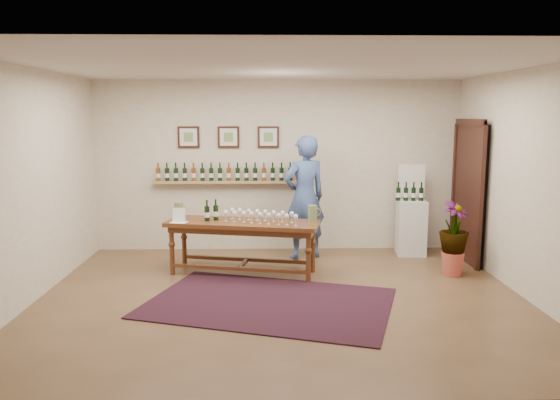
{
  "coord_description": "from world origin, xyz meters",
  "views": [
    {
      "loc": [
        -0.17,
        -6.48,
        2.24
      ],
      "look_at": [
        0.0,
        0.8,
        1.1
      ],
      "focal_mm": 35.0,
      "sensor_mm": 36.0,
      "label": 1
    }
  ],
  "objects_px": {
    "display_pedestal": "(411,227)",
    "person": "(304,198)",
    "potted_plant": "(454,239)",
    "tasting_table": "(243,229)"
  },
  "relations": [
    {
      "from": "display_pedestal",
      "to": "person",
      "type": "xyz_separation_m",
      "value": [
        -1.74,
        -0.17,
        0.52
      ]
    },
    {
      "from": "tasting_table",
      "to": "potted_plant",
      "type": "height_order",
      "value": "potted_plant"
    },
    {
      "from": "display_pedestal",
      "to": "person",
      "type": "height_order",
      "value": "person"
    },
    {
      "from": "potted_plant",
      "to": "person",
      "type": "height_order",
      "value": "person"
    },
    {
      "from": "potted_plant",
      "to": "person",
      "type": "xyz_separation_m",
      "value": [
        -2.02,
        1.02,
        0.43
      ]
    },
    {
      "from": "display_pedestal",
      "to": "person",
      "type": "relative_size",
      "value": 0.46
    },
    {
      "from": "tasting_table",
      "to": "person",
      "type": "distance_m",
      "value": 1.3
    },
    {
      "from": "display_pedestal",
      "to": "potted_plant",
      "type": "relative_size",
      "value": 0.97
    },
    {
      "from": "tasting_table",
      "to": "potted_plant",
      "type": "relative_size",
      "value": 2.45
    },
    {
      "from": "tasting_table",
      "to": "person",
      "type": "relative_size",
      "value": 1.16
    }
  ]
}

